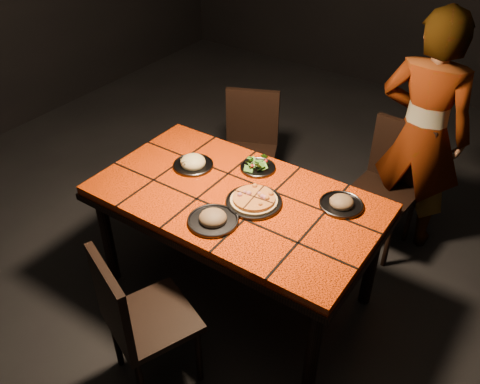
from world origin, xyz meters
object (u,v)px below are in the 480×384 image
Objects in this scene: chair_near at (135,316)px; chair_far_left at (250,141)px; diner at (422,134)px; plate_pasta at (193,163)px; dining_table at (236,206)px; chair_far_right at (390,178)px; plate_pizza at (254,201)px.

chair_far_left is (-0.46, 1.70, -0.01)m from chair_near.
plate_pasta is (-1.04, -1.04, -0.05)m from diner.
dining_table is 1.81× the size of chair_far_right.
diner is 5.25× the size of plate_pizza.
chair_far_right is at bearing 60.82° from dining_table.
chair_far_left reaches higher than dining_table.
chair_far_left is at bearing 118.83° from dining_table.
diner is (0.69, 1.95, 0.31)m from chair_near.
plate_pizza is at bearing -108.63° from chair_far_right.
diner is 1.47m from plate_pasta.
chair_near is at bearing -100.68° from plate_pizza.
plate_pizza is 0.51m from plate_pasta.
chair_far_left is at bearing -52.43° from chair_near.
diner is at bearing 64.76° from plate_pizza.
plate_pizza is at bearing -80.06° from chair_far_left.
chair_far_right reaches higher than plate_pizza.
chair_far_right is (0.56, 1.00, -0.16)m from dining_table.
plate_pasta is (-0.94, -0.91, 0.26)m from chair_far_right.
plate_pasta is at bearing -46.41° from chair_near.
diner is 1.26m from plate_pizza.
dining_table is at bearing 178.31° from plate_pizza.
chair_far_right is at bearing -18.39° from chair_far_left.
chair_near is 0.99× the size of chair_far_right.
chair_far_left reaches higher than plate_pizza.
plate_pasta reaches higher than plate_pizza.
dining_table is 1.32m from diner.
dining_table is 6.63× the size of plate_pasta.
chair_near is (-0.03, -0.81, -0.16)m from dining_table.
chair_near is at bearing 68.91° from diner.
chair_far_left is at bearing 124.45° from plate_pizza.
dining_table is at bearing -85.68° from chair_far_left.
diner reaches higher than plate_pasta.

